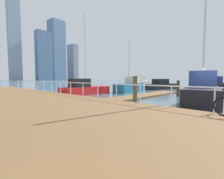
% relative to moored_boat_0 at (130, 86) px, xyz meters
% --- Properties ---
extents(ground_plane, '(300.00, 300.00, 0.00)m').
position_rel_moored_boat_0_xyz_m(ground_plane, '(-6.13, 9.14, -0.78)').
color(ground_plane, '#476675').
extents(floating_dock, '(12.63, 2.00, 0.18)m').
position_rel_moored_boat_0_xyz_m(floating_dock, '(-3.31, -4.24, -0.69)').
color(floating_dock, brown).
rests_on(floating_dock, ground_plane).
extents(boardwalk_railing, '(0.06, 28.77, 1.08)m').
position_rel_moored_boat_0_xyz_m(boardwalk_railing, '(-9.28, -0.55, 0.47)').
color(boardwalk_railing, white).
rests_on(boardwalk_railing, boardwalk).
extents(dock_piling_1, '(0.29, 0.29, 1.61)m').
position_rel_moored_boat_0_xyz_m(dock_piling_1, '(-0.77, -6.64, 0.03)').
color(dock_piling_1, '#473826').
rests_on(dock_piling_1, ground_plane).
extents(dock_piling_2, '(0.31, 0.31, 1.97)m').
position_rel_moored_boat_0_xyz_m(dock_piling_2, '(1.86, -7.14, 0.21)').
color(dock_piling_2, '#473826').
rests_on(dock_piling_2, ground_plane).
extents(dock_piling_3, '(0.33, 0.33, 1.98)m').
position_rel_moored_boat_0_xyz_m(dock_piling_3, '(-7.13, -5.87, 0.21)').
color(dock_piling_3, brown).
rests_on(dock_piling_3, ground_plane).
extents(moored_boat_0, '(5.00, 2.09, 6.61)m').
position_rel_moored_boat_0_xyz_m(moored_boat_0, '(0.00, 0.00, 0.00)').
color(moored_boat_0, '#1E6B8C').
rests_on(moored_boat_0, ground_plane).
extents(moored_boat_1, '(6.51, 3.18, 9.80)m').
position_rel_moored_boat_0_xyz_m(moored_boat_1, '(-4.91, -9.81, 0.11)').
color(moored_boat_1, black).
rests_on(moored_boat_1, ground_plane).
extents(moored_boat_2, '(6.01, 2.03, 2.26)m').
position_rel_moored_boat_0_xyz_m(moored_boat_2, '(9.72, 4.45, 0.03)').
color(moored_boat_2, beige).
rests_on(moored_boat_2, ground_plane).
extents(moored_boat_3, '(5.85, 2.13, 9.07)m').
position_rel_moored_boat_0_xyz_m(moored_boat_3, '(-5.97, 1.92, -0.11)').
color(moored_boat_3, red).
rests_on(moored_boat_3, ground_plane).
extents(moored_boat_4, '(4.73, 2.34, 2.05)m').
position_rel_moored_boat_0_xyz_m(moored_boat_4, '(6.13, -8.65, 0.04)').
color(moored_boat_4, black).
rests_on(moored_boat_4, ground_plane).
extents(moored_boat_5, '(6.82, 3.30, 1.71)m').
position_rel_moored_boat_0_xyz_m(moored_boat_5, '(8.31, -0.60, -0.15)').
color(moored_boat_5, black).
rests_on(moored_boat_5, ground_plane).
extents(skyline_tower_4, '(9.23, 8.09, 79.92)m').
position_rel_moored_boat_0_xyz_m(skyline_tower_4, '(22.70, 131.15, 39.18)').
color(skyline_tower_4, '#8C939E').
rests_on(skyline_tower_4, ground_plane).
extents(skyline_tower_5, '(12.71, 7.53, 41.02)m').
position_rel_moored_boat_0_xyz_m(skyline_tower_5, '(42.02, 122.27, 19.73)').
color(skyline_tower_5, slate).
rests_on(skyline_tower_5, ground_plane).
extents(skyline_tower_6, '(13.47, 12.46, 55.80)m').
position_rel_moored_boat_0_xyz_m(skyline_tower_6, '(58.35, 130.86, 27.12)').
color(skyline_tower_6, slate).
rests_on(skyline_tower_6, ground_plane).
extents(skyline_tower_7, '(6.56, 11.85, 37.24)m').
position_rel_moored_boat_0_xyz_m(skyline_tower_7, '(78.57, 135.25, 17.84)').
color(skyline_tower_7, slate).
rests_on(skyline_tower_7, ground_plane).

